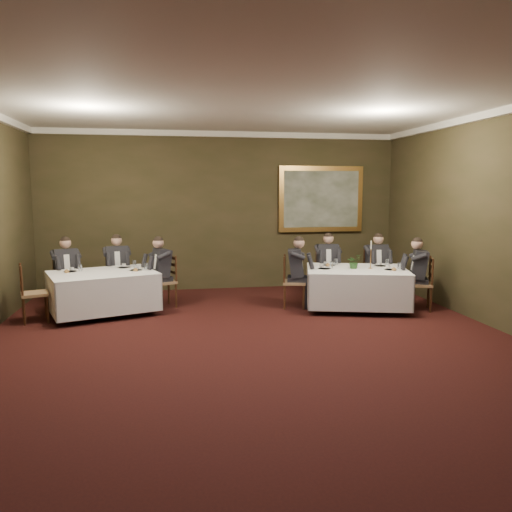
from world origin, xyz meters
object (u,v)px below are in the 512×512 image
object	(u,v)px
diner_main_endleft	(294,281)
candlestick	(371,258)
chair_sec_backright	(118,287)
chair_sec_endright	(164,292)
chair_main_endleft	(294,293)
table_second	(103,289)
chair_main_backleft	(327,284)
chair_main_backright	(375,285)
painting	(321,199)
chair_main_endright	(420,295)
centerpiece	(354,261)
diner_sec_backright	(117,276)
diner_sec_endright	(163,280)
diner_main_backright	(376,274)
diner_main_endright	(420,283)
diner_main_backleft	(327,273)
table_main	(356,285)
diner_sec_backleft	(66,280)
chair_sec_backleft	(67,292)

from	to	relation	value
diner_main_endleft	candlestick	world-z (taller)	diner_main_endleft
chair_sec_backright	chair_sec_endright	distance (m)	1.14
chair_main_endleft	chair_sec_endright	bearing A→B (deg)	-86.34
table_second	chair_main_backleft	xyz separation A→B (m)	(4.42, 0.66, -0.17)
chair_main_backright	painting	size ratio (longest dim) A/B	0.50
painting	chair_main_endright	bearing A→B (deg)	-66.52
centerpiece	chair_main_backright	bearing A→B (deg)	44.76
candlestick	chair_main_backleft	bearing A→B (deg)	114.50
diner_sec_backright	diner_sec_endright	xyz separation A→B (m)	(0.91, -0.65, 0.00)
table_second	chair_sec_backright	distance (m)	1.06
diner_sec_backright	diner_main_backright	bearing A→B (deg)	162.66
diner_main_endleft	centerpiece	xyz separation A→B (m)	(1.08, -0.28, 0.39)
chair_sec_backright	painting	size ratio (longest dim) A/B	0.50
table_second	chair_main_backright	size ratio (longest dim) A/B	2.15
chair_main_backright	chair_main_endleft	size ratio (longest dim) A/B	1.00
diner_main_endright	diner_sec_endright	world-z (taller)	same
diner_main_endleft	centerpiece	bearing A→B (deg)	90.04
diner_sec_endright	candlestick	world-z (taller)	diner_sec_endright
diner_main_endleft	chair_sec_backright	bearing A→B (deg)	-94.06
table_second	diner_main_endright	world-z (taller)	diner_main_endright
diner_sec_endright	centerpiece	size ratio (longest dim) A/B	4.76
chair_main_endleft	candlestick	distance (m)	1.59
chair_main_backleft	diner_main_backleft	distance (m)	0.23
table_second	diner_main_backright	world-z (taller)	diner_main_backright
table_second	chair_main_endleft	world-z (taller)	chair_main_endleft
diner_main_backright	diner_sec_endright	bearing A→B (deg)	2.72
chair_main_endleft	candlestick	bearing A→B (deg)	90.91
table_main	diner_sec_backleft	size ratio (longest dim) A/B	1.61
diner_sec_backleft	chair_sec_backright	size ratio (longest dim) A/B	1.35
chair_main_endleft	chair_sec_backright	xyz separation A→B (m)	(-3.36, 1.13, 0.00)
diner_main_backleft	diner_main_endright	size ratio (longest dim) A/B	1.00
candlestick	chair_sec_endright	bearing A→B (deg)	168.20
chair_main_backleft	chair_sec_backleft	world-z (taller)	same
chair_main_backleft	chair_main_endright	xyz separation A→B (m)	(1.38, -1.36, 0.00)
chair_main_backleft	chair_sec_backleft	distance (m)	5.19
centerpiece	candlestick	size ratio (longest dim) A/B	0.52
table_second	chair_sec_backright	world-z (taller)	chair_sec_backright
table_main	diner_sec_backright	size ratio (longest dim) A/B	1.61
table_main	diner_main_backright	xyz separation A→B (m)	(0.73, 0.79, 0.06)
chair_sec_endright	candlestick	size ratio (longest dim) A/B	1.85
candlestick	diner_main_endleft	bearing A→B (deg)	166.47
diner_main_endright	diner_sec_endright	bearing A→B (deg)	99.07
diner_sec_endright	painting	bearing A→B (deg)	-87.81
chair_main_endright	diner_sec_backleft	world-z (taller)	diner_sec_backleft
diner_sec_backright	chair_sec_endright	world-z (taller)	diner_sec_backright
table_second	chair_main_backleft	distance (m)	4.48
table_second	chair_sec_backright	size ratio (longest dim) A/B	2.15
chair_sec_backleft	painting	size ratio (longest dim) A/B	0.50
chair_sec_backleft	centerpiece	world-z (taller)	centerpiece
table_second	diner_sec_backleft	xyz separation A→B (m)	(-0.76, 0.71, 0.06)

